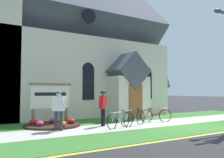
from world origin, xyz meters
TOP-DOWN VIEW (x-y plane):
  - ground at (0.00, 4.00)m, footprint 140.00×140.00m
  - sidewalk_slab at (-2.64, 1.55)m, footprint 32.00×2.19m
  - grass_verge at (-2.64, -0.66)m, footprint 32.00×2.23m
  - church_lawn at (-2.64, 3.98)m, footprint 24.00×2.67m
  - curb_paint_stripe at (-2.64, -1.93)m, footprint 28.00×0.16m
  - church_building at (-3.03, 9.51)m, footprint 13.88×10.79m
  - church_sign at (-5.49, 3.65)m, footprint 2.02×0.26m
  - flower_bed at (-5.49, 3.25)m, footprint 2.63×2.63m
  - bicycle_orange at (-0.25, 1.90)m, footprint 1.65×0.70m
  - bicycle_blue at (-2.06, 1.37)m, footprint 1.73×0.66m
  - bicycle_silver at (-3.06, 1.22)m, footprint 1.64×0.68m
  - cyclist_in_orange_jersey at (-5.66, 1.89)m, footprint 0.48×0.59m
  - cyclist_in_white_jersey at (-3.41, 2.08)m, footprint 0.59×0.45m
  - roadside_conifer at (4.97, 8.12)m, footprint 3.14×3.14m

SIDE VIEW (x-z plane):
  - ground at x=0.00m, z-range 0.00..0.00m
  - curb_paint_stripe at x=-2.64m, z-range 0.00..0.01m
  - grass_verge at x=-2.64m, z-range 0.00..0.01m
  - church_lawn at x=-2.64m, z-range 0.00..0.01m
  - sidewalk_slab at x=-2.64m, z-range 0.00..0.01m
  - flower_bed at x=-5.49m, z-range -0.09..0.25m
  - bicycle_orange at x=-0.25m, z-range -0.02..0.75m
  - bicycle_silver at x=-3.06m, z-range -0.03..0.78m
  - bicycle_blue at x=-2.06m, z-range -0.04..0.81m
  - cyclist_in_orange_jersey at x=-5.66m, z-range 0.14..1.81m
  - cyclist_in_white_jersey at x=-3.41m, z-range 0.15..1.83m
  - church_sign at x=-5.49m, z-range 0.34..2.40m
  - church_building at x=-3.03m, z-range -1.87..11.44m
  - roadside_conifer at x=4.97m, z-range 1.00..9.07m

